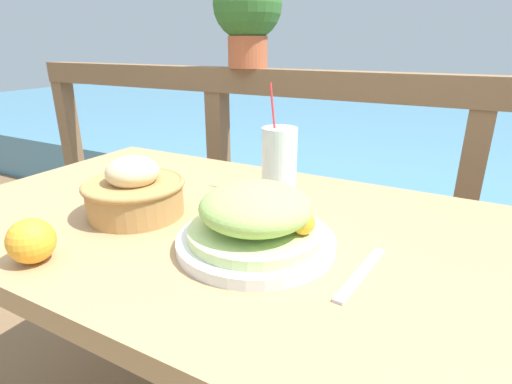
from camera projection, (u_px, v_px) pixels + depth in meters
patio_table at (217, 258)px, 0.85m from camera, size 1.18×0.72×0.71m
railing_fence at (327, 149)px, 1.40m from camera, size 2.80×0.08×0.96m
sea_backdrop at (414, 145)px, 3.64m from camera, size 12.00×4.00×0.35m
salad_plate at (256, 221)px, 0.68m from camera, size 0.28×0.28×0.11m
drink_glass at (279, 162)px, 0.92m from camera, size 0.08×0.08×0.26m
bread_basket at (135, 191)px, 0.82m from camera, size 0.21×0.21×0.12m
potted_plant at (248, 11)px, 1.38m from camera, size 0.24×0.24×0.33m
fork at (361, 273)px, 0.61m from camera, size 0.04×0.18×0.00m
orange_near_basket at (31, 241)px, 0.64m from camera, size 0.07×0.07×0.07m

